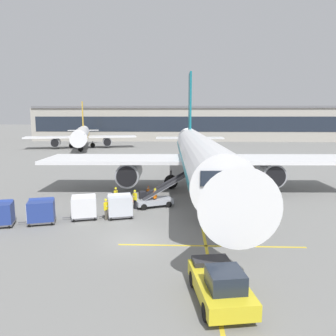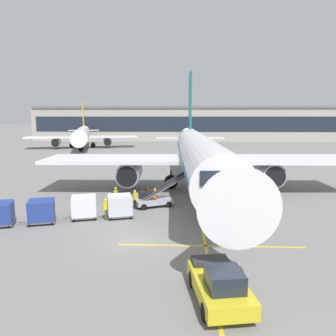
# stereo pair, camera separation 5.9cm
# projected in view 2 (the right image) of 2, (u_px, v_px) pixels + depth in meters

# --- Properties ---
(ground_plane) EXTENTS (600.00, 600.00, 0.00)m
(ground_plane) POSITION_uv_depth(u_px,v_px,m) (133.00, 240.00, 21.83)
(ground_plane) COLOR slate
(parked_airplane) EXTENTS (33.73, 44.24, 15.01)m
(parked_airplane) POSITION_uv_depth(u_px,v_px,m) (199.00, 155.00, 35.90)
(parked_airplane) COLOR white
(parked_airplane) RESTS_ON ground
(belt_loader) EXTENTS (5.32, 3.33, 3.09)m
(belt_loader) POSITION_uv_depth(u_px,v_px,m) (156.00, 197.00, 29.96)
(belt_loader) COLOR #A3A8B2
(belt_loader) RESTS_ON ground
(baggage_cart_lead) EXTENTS (2.83, 2.10, 1.91)m
(baggage_cart_lead) POSITION_uv_depth(u_px,v_px,m) (120.00, 205.00, 26.70)
(baggage_cart_lead) COLOR #515156
(baggage_cart_lead) RESTS_ON ground
(baggage_cart_second) EXTENTS (2.83, 2.10, 1.91)m
(baggage_cart_second) POSITION_uv_depth(u_px,v_px,m) (84.00, 207.00, 26.36)
(baggage_cart_second) COLOR #515156
(baggage_cart_second) RESTS_ON ground
(baggage_cart_third) EXTENTS (2.83, 2.10, 1.91)m
(baggage_cart_third) POSITION_uv_depth(u_px,v_px,m) (41.00, 211.00, 25.22)
(baggage_cart_third) COLOR #515156
(baggage_cart_third) RESTS_ON ground
(pushback_tug) EXTENTS (2.78, 4.68, 1.83)m
(pushback_tug) POSITION_uv_depth(u_px,v_px,m) (220.00, 284.00, 14.50)
(pushback_tug) COLOR gold
(pushback_tug) RESTS_ON ground
(ground_crew_by_loader) EXTENTS (0.30, 0.56, 1.74)m
(ground_crew_by_loader) POSITION_uv_depth(u_px,v_px,m) (116.00, 195.00, 30.17)
(ground_crew_by_loader) COLOR #514C42
(ground_crew_by_loader) RESTS_ON ground
(ground_crew_by_carts) EXTENTS (0.32, 0.56, 1.74)m
(ground_crew_by_carts) POSITION_uv_depth(u_px,v_px,m) (106.00, 208.00, 26.03)
(ground_crew_by_carts) COLOR #514C42
(ground_crew_by_carts) RESTS_ON ground
(ground_crew_marshaller) EXTENTS (0.42, 0.48, 1.74)m
(ground_crew_marshaller) POSITION_uv_depth(u_px,v_px,m) (135.00, 198.00, 29.08)
(ground_crew_marshaller) COLOR black
(ground_crew_marshaller) RESTS_ON ground
(ground_crew_wingwalker) EXTENTS (0.34, 0.55, 1.74)m
(ground_crew_wingwalker) POSITION_uv_depth(u_px,v_px,m) (155.00, 196.00, 29.68)
(ground_crew_wingwalker) COLOR black
(ground_crew_wingwalker) RESTS_ON ground
(safety_cone_engine_keepout) EXTENTS (0.63, 0.63, 0.72)m
(safety_cone_engine_keepout) POSITION_uv_depth(u_px,v_px,m) (155.00, 190.00, 35.09)
(safety_cone_engine_keepout) COLOR black
(safety_cone_engine_keepout) RESTS_ON ground
(safety_cone_wingtip) EXTENTS (0.59, 0.59, 0.67)m
(safety_cone_wingtip) POSITION_uv_depth(u_px,v_px,m) (148.00, 188.00, 36.01)
(safety_cone_wingtip) COLOR black
(safety_cone_wingtip) RESTS_ON ground
(safety_cone_nose_mark) EXTENTS (0.62, 0.62, 0.71)m
(safety_cone_nose_mark) POSITION_uv_depth(u_px,v_px,m) (133.00, 199.00, 31.48)
(safety_cone_nose_mark) COLOR black
(safety_cone_nose_mark) RESTS_ON ground
(apron_guidance_line_lead_in) EXTENTS (0.20, 110.00, 0.01)m
(apron_guidance_line_lead_in) POSITION_uv_depth(u_px,v_px,m) (196.00, 192.00, 35.80)
(apron_guidance_line_lead_in) COLOR yellow
(apron_guidance_line_lead_in) RESTS_ON ground
(apron_guidance_line_stop_bar) EXTENTS (12.00, 0.20, 0.01)m
(apron_guidance_line_stop_bar) POSITION_uv_depth(u_px,v_px,m) (211.00, 246.00, 20.88)
(apron_guidance_line_stop_bar) COLOR yellow
(apron_guidance_line_stop_bar) RESTS_ON ground
(terminal_building) EXTENTS (106.66, 17.19, 11.46)m
(terminal_building) POSITION_uv_depth(u_px,v_px,m) (192.00, 123.00, 113.73)
(terminal_building) COLOR #A8A399
(terminal_building) RESTS_ON ground
(distant_airplane) EXTENTS (28.33, 36.79, 12.51)m
(distant_airplane) POSITION_uv_depth(u_px,v_px,m) (82.00, 135.00, 84.47)
(distant_airplane) COLOR white
(distant_airplane) RESTS_ON ground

